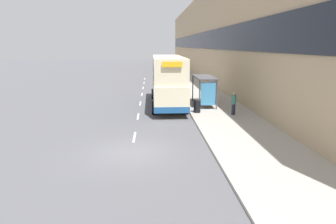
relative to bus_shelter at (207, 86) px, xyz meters
name	(u,v)px	position (x,y,z in m)	size (l,w,h in m)	color
ground_plane	(132,152)	(-5.77, -10.97, -1.88)	(220.00, 220.00, 0.00)	#515156
pavement	(182,75)	(0.73, 27.53, -1.81)	(5.00, 93.00, 0.14)	#A39E93
terrace_facade	(205,37)	(4.72, 27.53, 4.75)	(3.10, 93.00, 13.26)	tan
lane_mark_0	(134,137)	(-5.77, -8.40, -1.87)	(0.12, 2.00, 0.01)	silver
lane_mark_1	(138,116)	(-5.77, -3.21, -1.87)	(0.12, 2.00, 0.01)	silver
lane_mark_2	(140,103)	(-5.77, 1.97, -1.87)	(0.12, 2.00, 0.01)	silver
lane_mark_3	(142,94)	(-5.77, 7.16, -1.87)	(0.12, 2.00, 0.01)	silver
lane_mark_4	(143,88)	(-5.77, 12.34, -1.87)	(0.12, 2.00, 0.01)	silver
lane_mark_5	(144,83)	(-5.77, 17.53, -1.87)	(0.12, 2.00, 0.01)	silver
lane_mark_6	(145,79)	(-5.77, 22.71, -1.87)	(0.12, 2.00, 0.01)	silver
bus_shelter	(207,86)	(0.00, 0.00, 0.00)	(1.60, 4.20, 2.48)	#4C4C51
double_decker_bus_near	(168,80)	(-3.30, 0.74, 0.41)	(2.85, 10.52, 4.30)	beige
car_0	(159,67)	(-3.03, 37.89, -0.99)	(2.08, 4.07, 1.79)	black
pedestrian_at_shelter	(207,91)	(0.50, 2.69, -0.86)	(0.34, 0.34, 1.71)	#23232D
pedestrian_1	(234,103)	(1.37, -3.64, -0.86)	(0.34, 0.34, 1.72)	#23232D
litter_bin	(197,106)	(-1.22, -2.71, -1.21)	(0.55, 0.55, 1.05)	black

